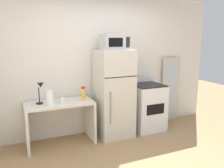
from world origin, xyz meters
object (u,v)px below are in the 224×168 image
at_px(microwave, 114,42).
at_px(coffee_mug, 63,100).
at_px(spray_bottle, 83,95).
at_px(refrigerator, 114,93).
at_px(oven_range, 147,106).
at_px(leaning_mirror, 170,89).
at_px(desk, 60,115).
at_px(desk_lamp, 40,90).
at_px(paper_towel_roll, 50,98).

bearing_deg(microwave, coffee_mug, -178.12).
relative_size(spray_bottle, refrigerator, 0.15).
bearing_deg(oven_range, refrigerator, -179.37).
distance_m(refrigerator, leaning_mirror, 1.52).
bearing_deg(coffee_mug, refrigerator, 3.13).
distance_m(coffee_mug, leaning_mirror, 2.48).
bearing_deg(leaning_mirror, microwave, -169.20).
relative_size(desk, leaning_mirror, 0.81).
relative_size(refrigerator, leaning_mirror, 1.16).
relative_size(desk_lamp, spray_bottle, 1.42).
distance_m(coffee_mug, microwave, 1.35).
relative_size(spray_bottle, leaning_mirror, 0.18).
height_order(microwave, leaning_mirror, microwave).
bearing_deg(microwave, paper_towel_roll, -176.82).
xyz_separation_m(desk_lamp, refrigerator, (1.30, -0.04, -0.18)).
bearing_deg(paper_towel_roll, spray_bottle, 6.18).
distance_m(desk, desk_lamp, 0.55).
relative_size(desk_lamp, paper_towel_roll, 1.47).
bearing_deg(microwave, refrigerator, 90.32).
relative_size(desk, refrigerator, 0.70).
relative_size(oven_range, leaning_mirror, 0.79).
bearing_deg(spray_bottle, coffee_mug, -175.50).
height_order(desk_lamp, refrigerator, refrigerator).
distance_m(desk_lamp, paper_towel_roll, 0.22).
height_order(desk, paper_towel_roll, paper_towel_roll).
distance_m(desk_lamp, refrigerator, 1.31).
relative_size(refrigerator, oven_range, 1.47).
bearing_deg(oven_range, coffee_mug, -177.95).
xyz_separation_m(coffee_mug, oven_range, (1.70, 0.06, -0.33)).
relative_size(coffee_mug, microwave, 0.21).
height_order(desk, microwave, microwave).
bearing_deg(oven_range, desk_lamp, 179.08).
relative_size(spray_bottle, microwave, 0.54).
bearing_deg(paper_towel_roll, microwave, 3.18).
bearing_deg(desk, oven_range, -0.58).
xyz_separation_m(paper_towel_roll, oven_range, (1.90, 0.09, -0.40)).
xyz_separation_m(paper_towel_roll, refrigerator, (1.17, 0.09, -0.06)).
xyz_separation_m(paper_towel_roll, leaning_mirror, (2.66, 0.35, -0.17)).
height_order(paper_towel_roll, leaning_mirror, leaning_mirror).
bearing_deg(refrigerator, spray_bottle, -177.73).
distance_m(spray_bottle, leaning_mirror, 2.11).
distance_m(coffee_mug, refrigerator, 0.97).
distance_m(desk, refrigerator, 1.05).
bearing_deg(desk, coffee_mug, -61.03).
relative_size(paper_towel_roll, coffee_mug, 2.53).
height_order(microwave, oven_range, microwave).
height_order(desk, spray_bottle, spray_bottle).
bearing_deg(refrigerator, oven_range, 0.63).
height_order(desk_lamp, oven_range, desk_lamp).
distance_m(paper_towel_roll, leaning_mirror, 2.69).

